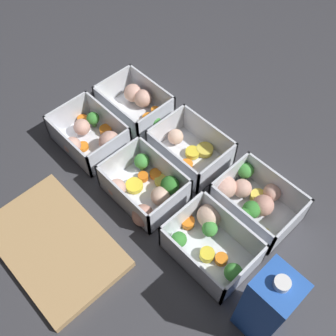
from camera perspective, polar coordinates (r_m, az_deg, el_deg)
The scene contains 9 objects.
ground_plane at distance 0.88m, azimuth 0.00°, elevation -0.96°, with size 4.00×4.00×0.00m, color #38383D.
container_near_left at distance 0.84m, azimuth 11.95°, elevation -4.34°, with size 0.19×0.13×0.07m.
container_near_center at distance 0.90m, azimuth 3.13°, elevation 2.64°, with size 0.17×0.13×0.07m.
container_near_right at distance 0.99m, azimuth -4.58°, elevation 9.12°, with size 0.17×0.14×0.07m.
container_far_left at distance 0.78m, azimuth 6.10°, elevation -10.37°, with size 0.17×0.14×0.07m.
container_far_center at distance 0.83m, azimuth -3.20°, elevation -3.09°, with size 0.16×0.14×0.07m.
container_far_right at distance 0.93m, azimuth -10.84°, elevation 4.57°, with size 0.16×0.14×0.07m.
juice_carton at distance 0.68m, azimuth 14.17°, elevation -18.73°, with size 0.07×0.07×0.20m.
cutting_board at distance 0.82m, azimuth -16.17°, elevation -10.63°, with size 0.28×0.18×0.02m.
Camera 1 is at (-0.36, 0.34, 0.73)m, focal length 42.00 mm.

